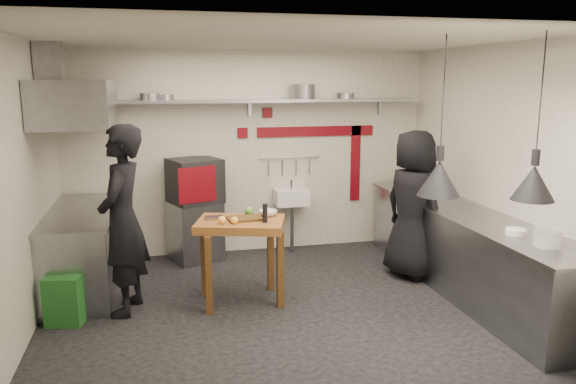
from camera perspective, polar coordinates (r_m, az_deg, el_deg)
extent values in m
plane|color=black|center=(6.20, -0.48, -11.45)|extent=(5.00, 5.00, 0.00)
plane|color=beige|center=(5.72, -0.53, 15.34)|extent=(5.00, 5.00, 0.00)
cube|color=silver|center=(7.84, -3.90, 4.00)|extent=(5.00, 0.04, 2.80)
cube|color=silver|center=(3.83, 6.46, -3.94)|extent=(5.00, 0.04, 2.80)
cube|color=silver|center=(5.80, -25.38, 0.28)|extent=(0.04, 4.20, 2.80)
cube|color=silver|center=(6.79, 20.55, 2.15)|extent=(0.04, 4.20, 2.80)
cube|color=#650710|center=(8.00, 2.87, 6.18)|extent=(1.70, 0.02, 0.14)
cube|color=#650710|center=(8.24, 6.86, 2.90)|extent=(0.14, 0.02, 1.10)
cube|color=#650710|center=(7.81, -2.10, 8.05)|extent=(0.14, 0.02, 0.14)
cube|color=#650710|center=(7.77, -4.63, 6.01)|extent=(0.14, 0.02, 0.14)
cube|color=slate|center=(7.60, -3.74, 9.22)|extent=(4.60, 0.34, 0.04)
cube|color=slate|center=(7.68, -18.19, 7.96)|extent=(0.04, 0.06, 0.24)
cube|color=slate|center=(7.75, -3.92, 8.52)|extent=(0.04, 0.06, 0.24)
cube|color=slate|center=(8.28, 9.32, 8.58)|extent=(0.04, 0.06, 0.24)
cylinder|color=slate|center=(7.49, -13.83, 9.39)|extent=(0.32, 0.32, 0.09)
cylinder|color=slate|center=(7.50, -12.39, 9.37)|extent=(0.30, 0.30, 0.07)
cylinder|color=slate|center=(7.75, 1.57, 10.17)|extent=(0.36, 0.36, 0.20)
cylinder|color=slate|center=(7.93, 5.85, 9.71)|extent=(0.28, 0.28, 0.08)
cube|color=slate|center=(7.66, -9.40, -3.93)|extent=(0.77, 0.74, 0.80)
cube|color=black|center=(7.50, -9.44, 1.14)|extent=(0.77, 0.75, 0.58)
cube|color=#650710|center=(7.22, -9.20, 0.74)|extent=(0.49, 0.22, 0.46)
cube|color=black|center=(7.22, -9.17, 0.74)|extent=(0.34, 0.15, 0.34)
cube|color=silver|center=(7.88, 0.33, -0.51)|extent=(0.46, 0.34, 0.22)
cylinder|color=slate|center=(7.84, 0.33, 0.77)|extent=(0.03, 0.03, 0.14)
cylinder|color=slate|center=(7.94, 0.39, -3.68)|extent=(0.06, 0.06, 0.66)
cylinder|color=slate|center=(7.92, 0.10, 3.52)|extent=(0.90, 0.02, 0.02)
cube|color=slate|center=(6.82, 17.52, -5.82)|extent=(0.70, 3.80, 0.90)
cube|color=slate|center=(6.70, 17.76, -2.02)|extent=(0.76, 3.90, 0.03)
cylinder|color=silver|center=(5.56, 24.88, -4.28)|extent=(0.30, 0.30, 0.15)
cylinder|color=silver|center=(5.89, 22.13, -3.74)|extent=(0.26, 0.26, 0.05)
cube|color=slate|center=(6.96, -20.13, -5.64)|extent=(0.70, 1.90, 0.90)
cube|color=slate|center=(6.85, -20.39, -1.91)|extent=(0.76, 2.00, 0.03)
cube|color=slate|center=(6.68, -20.70, 8.48)|extent=(0.78, 1.60, 0.50)
cube|color=slate|center=(6.71, -23.10, 11.74)|extent=(0.28, 0.28, 0.50)
cube|color=#1B591D|center=(6.14, -21.60, -9.99)|extent=(0.42, 0.42, 0.50)
cube|color=#513216|center=(6.07, -4.45, -2.70)|extent=(0.38, 0.29, 0.02)
cylinder|color=black|center=(5.92, -2.35, -2.16)|extent=(0.07, 0.07, 0.20)
sphere|color=#FFB441|center=(5.91, -6.74, -2.86)|extent=(0.09, 0.09, 0.08)
sphere|color=#FFB441|center=(5.89, -5.46, -2.88)|extent=(0.08, 0.08, 0.08)
sphere|color=#4F8C2E|center=(6.24, -3.99, -1.93)|extent=(0.10, 0.10, 0.10)
cube|color=slate|center=(6.12, -7.50, -2.61)|extent=(0.19, 0.13, 0.03)
imported|color=silver|center=(6.22, -2.06, -2.14)|extent=(0.24, 0.24, 0.06)
imported|color=black|center=(5.99, -16.46, -2.80)|extent=(0.63, 0.81, 1.97)
imported|color=black|center=(6.98, 12.59, -1.27)|extent=(0.85, 1.03, 1.82)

